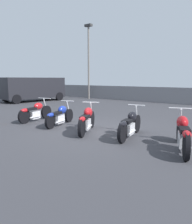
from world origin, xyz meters
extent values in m
plane|color=#38383D|center=(0.00, 0.00, 0.00)|extent=(60.00, 60.00, 0.00)
cube|color=gray|center=(0.00, 10.29, 0.61)|extent=(40.00, 0.04, 1.23)
cylinder|color=slate|center=(-8.41, 9.46, 3.25)|extent=(0.16, 0.16, 6.50)
cube|color=#333333|center=(-8.41, 9.46, 6.60)|extent=(0.70, 0.35, 0.20)
cylinder|color=black|center=(-3.23, 0.38, 0.31)|extent=(0.21, 0.62, 0.62)
cylinder|color=black|center=(-2.99, -0.95, 0.31)|extent=(0.21, 0.62, 0.62)
cube|color=silver|center=(-3.09, -0.35, 0.28)|extent=(0.28, 0.52, 0.34)
ellipsoid|color=red|center=(-3.13, -0.13, 0.65)|extent=(0.34, 0.52, 0.31)
cube|color=black|center=(-3.05, -0.58, 0.57)|extent=(0.33, 0.59, 0.10)
ellipsoid|color=red|center=(-2.99, -0.90, 0.56)|extent=(0.27, 0.47, 0.16)
cylinder|color=silver|center=(-3.21, 0.28, 0.97)|extent=(0.73, 0.17, 0.04)
cylinder|color=silver|center=(-3.22, 0.33, 0.64)|extent=(0.09, 0.26, 0.64)
cylinder|color=silver|center=(-2.95, -0.46, 0.22)|extent=(0.17, 0.56, 0.07)
cylinder|color=black|center=(-1.78, 0.45, 0.29)|extent=(0.26, 0.58, 0.58)
cylinder|color=black|center=(-1.38, -0.90, 0.29)|extent=(0.26, 0.58, 0.58)
cube|color=silver|center=(-1.56, -0.29, 0.26)|extent=(0.34, 0.54, 0.32)
ellipsoid|color=navy|center=(-1.63, -0.06, 0.61)|extent=(0.41, 0.55, 0.33)
cube|color=black|center=(-1.49, -0.52, 0.53)|extent=(0.39, 0.62, 0.10)
ellipsoid|color=navy|center=(-1.39, -0.85, 0.52)|extent=(0.32, 0.48, 0.16)
cylinder|color=silver|center=(-1.75, 0.36, 0.93)|extent=(0.57, 0.20, 0.04)
cylinder|color=silver|center=(-1.77, 0.41, 0.61)|extent=(0.12, 0.25, 0.62)
cylinder|color=silver|center=(-1.40, -0.39, 0.20)|extent=(0.25, 0.64, 0.07)
cylinder|color=black|center=(-0.31, 0.23, 0.32)|extent=(0.38, 0.61, 0.64)
cylinder|color=black|center=(0.33, -1.02, 0.32)|extent=(0.38, 0.61, 0.64)
cube|color=silver|center=(0.05, -0.46, 0.29)|extent=(0.41, 0.54, 0.35)
ellipsoid|color=#AD1419|center=(-0.06, -0.25, 0.67)|extent=(0.51, 0.62, 0.35)
cube|color=black|center=(0.15, -0.67, 0.59)|extent=(0.47, 0.61, 0.10)
ellipsoid|color=#AD1419|center=(0.31, -0.98, 0.58)|extent=(0.38, 0.48, 0.16)
cylinder|color=silver|center=(-0.26, 0.14, 0.99)|extent=(0.57, 0.32, 0.04)
cylinder|color=silver|center=(-0.29, 0.18, 0.65)|extent=(0.16, 0.25, 0.65)
cylinder|color=silver|center=(0.22, -0.53, 0.22)|extent=(0.37, 0.63, 0.07)
cylinder|color=black|center=(1.39, 0.66, 0.31)|extent=(0.23, 0.62, 0.62)
cylinder|color=black|center=(1.69, -0.75, 0.31)|extent=(0.23, 0.62, 0.62)
cube|color=silver|center=(1.56, -0.12, 0.28)|extent=(0.30, 0.55, 0.34)
ellipsoid|color=black|center=(1.51, 0.12, 0.65)|extent=(0.35, 0.49, 0.31)
cube|color=black|center=(1.61, -0.36, 0.57)|extent=(0.33, 0.51, 0.10)
ellipsoid|color=black|center=(1.68, -0.70, 0.56)|extent=(0.29, 0.47, 0.16)
cylinder|color=silver|center=(1.41, 0.56, 0.97)|extent=(0.58, 0.16, 0.04)
cylinder|color=silver|center=(1.40, 0.61, 0.64)|extent=(0.10, 0.26, 0.64)
cylinder|color=silver|center=(1.70, -0.23, 0.22)|extent=(0.20, 0.61, 0.07)
cylinder|color=black|center=(2.94, 0.40, 0.33)|extent=(0.36, 0.65, 0.67)
cylinder|color=black|center=(3.57, -1.01, 0.33)|extent=(0.36, 0.65, 0.67)
cube|color=silver|center=(3.29, -0.38, 0.30)|extent=(0.41, 0.59, 0.37)
ellipsoid|color=#AD1419|center=(3.18, -0.13, 0.70)|extent=(0.49, 0.61, 0.35)
cube|color=black|center=(3.39, -0.62, 0.62)|extent=(0.43, 0.57, 0.10)
ellipsoid|color=#AD1419|center=(3.55, -0.97, 0.60)|extent=(0.36, 0.48, 0.16)
cylinder|color=silver|center=(2.98, 0.31, 1.02)|extent=(0.63, 0.30, 0.04)
cylinder|color=silver|center=(2.96, 0.36, 0.68)|extent=(0.15, 0.26, 0.67)
cylinder|color=silver|center=(3.46, -0.47, 0.23)|extent=(0.34, 0.65, 0.07)
cube|color=black|center=(-10.56, 4.88, 1.12)|extent=(2.42, 5.26, 1.68)
cube|color=black|center=(-10.30, 7.39, 1.50)|extent=(1.71, 0.21, 0.50)
cylinder|color=black|center=(-11.26, 6.91, 0.35)|extent=(0.29, 0.72, 0.70)
cylinder|color=black|center=(-9.46, 6.72, 0.35)|extent=(0.29, 0.72, 0.70)
cylinder|color=black|center=(-11.66, 3.04, 0.35)|extent=(0.29, 0.72, 0.70)
cylinder|color=black|center=(-9.86, 2.86, 0.35)|extent=(0.29, 0.72, 0.70)
camera|label=1|loc=(4.98, -6.05, 1.86)|focal=35.00mm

